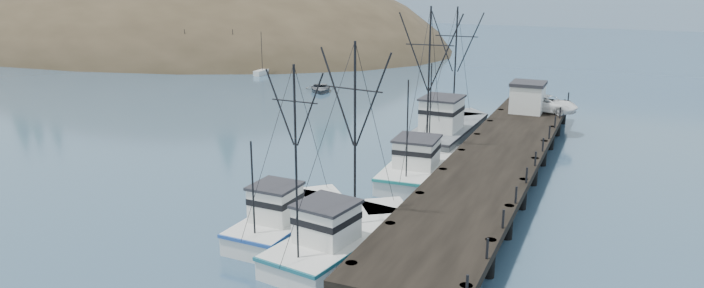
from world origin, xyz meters
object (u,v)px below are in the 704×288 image
at_px(trawler_near, 344,237).
at_px(pier_shed, 528,97).
at_px(pier, 497,158).
at_px(trawler_far, 422,164).
at_px(work_vessel, 448,131).
at_px(trawler_mid, 289,218).
at_px(motorboat, 320,91).
at_px(pickup_truck, 548,104).

distance_m(trawler_near, pier_shed, 30.52).
relative_size(pier, trawler_far, 3.51).
relative_size(pier, pier_shed, 13.75).
distance_m(work_vessel, pier_shed, 9.20).
distance_m(trawler_mid, work_vessel, 22.09).
xyz_separation_m(pier, work_vessel, (-5.74, 7.80, -0.46)).
relative_size(trawler_near, motorboat, 2.17).
height_order(work_vessel, pickup_truck, work_vessel).
bearing_deg(trawler_far, motorboat, 128.97).
xyz_separation_m(trawler_far, work_vessel, (-0.48, 8.78, 0.41)).
bearing_deg(trawler_far, pickup_truck, 68.07).
height_order(trawler_near, trawler_mid, trawler_near).
bearing_deg(trawler_mid, pier_shed, 72.88).
relative_size(trawler_mid, trawler_far, 0.79).
relative_size(trawler_mid, work_vessel, 0.70).
distance_m(trawler_near, trawler_far, 14.20).
height_order(pier, pier_shed, pier_shed).
distance_m(pier, trawler_far, 5.42).
relative_size(pier, work_vessel, 3.11).
xyz_separation_m(pier, pier_shed, (-0.24, 14.84, 1.73)).
bearing_deg(pier, pier_shed, 90.92).
bearing_deg(trawler_mid, trawler_near, -16.10).
xyz_separation_m(trawler_mid, motorboat, (-17.91, 39.97, -0.82)).
relative_size(trawler_far, pier_shed, 3.92).
distance_m(trawler_near, motorboat, 46.59).
xyz_separation_m(work_vessel, motorboat, (-21.30, 18.15, -1.23)).
xyz_separation_m(trawler_near, trawler_mid, (-3.98, 1.15, -0.00)).
bearing_deg(pier_shed, trawler_near, -99.28).
relative_size(trawler_near, pickup_truck, 2.13).
xyz_separation_m(trawler_near, work_vessel, (-0.60, 22.97, 0.41)).
bearing_deg(pier, motorboat, 136.18).
bearing_deg(pier, trawler_mid, -123.05).
bearing_deg(pier, trawler_far, -169.46).
bearing_deg(trawler_far, work_vessel, 93.14).
height_order(work_vessel, pier_shed, work_vessel).
bearing_deg(trawler_far, trawler_near, -89.54).
bearing_deg(pickup_truck, trawler_near, -177.88).
distance_m(trawler_near, pickup_truck, 31.69).
bearing_deg(pier, trawler_near, -108.71).
height_order(pier, trawler_far, trawler_far).
height_order(trawler_mid, motorboat, trawler_mid).
distance_m(trawler_near, work_vessel, 22.98).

